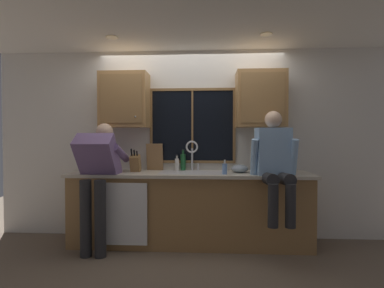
{
  "coord_description": "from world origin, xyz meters",
  "views": [
    {
      "loc": [
        0.25,
        -4.02,
        1.37
      ],
      "look_at": [
        0.03,
        -0.3,
        1.28
      ],
      "focal_mm": 27.48,
      "sensor_mm": 36.0,
      "label": 1
    }
  ],
  "objects_px": {
    "person_standing": "(98,172)",
    "mixing_bowl": "(240,169)",
    "bottle_green_glass": "(177,164)",
    "bottle_tall_clear": "(183,162)",
    "person_sitting_on_counter": "(275,160)",
    "cutting_board": "(155,157)",
    "knife_block": "(135,163)",
    "soap_dispenser": "(225,169)"
  },
  "relations": [
    {
      "from": "person_standing",
      "to": "mixing_bowl",
      "type": "distance_m",
      "value": 1.75
    },
    {
      "from": "bottle_green_glass",
      "to": "person_standing",
      "type": "bearing_deg",
      "value": -152.27
    },
    {
      "from": "bottle_tall_clear",
      "to": "person_sitting_on_counter",
      "type": "bearing_deg",
      "value": -23.95
    },
    {
      "from": "person_standing",
      "to": "cutting_board",
      "type": "relative_size",
      "value": 4.21
    },
    {
      "from": "cutting_board",
      "to": "mixing_bowl",
      "type": "relative_size",
      "value": 1.72
    },
    {
      "from": "knife_block",
      "to": "bottle_green_glass",
      "type": "bearing_deg",
      "value": 14.7
    },
    {
      "from": "cutting_board",
      "to": "mixing_bowl",
      "type": "height_order",
      "value": "cutting_board"
    },
    {
      "from": "mixing_bowl",
      "to": "bottle_green_glass",
      "type": "height_order",
      "value": "bottle_green_glass"
    },
    {
      "from": "person_standing",
      "to": "bottle_green_glass",
      "type": "distance_m",
      "value": 1.01
    },
    {
      "from": "cutting_board",
      "to": "soap_dispenser",
      "type": "bearing_deg",
      "value": -21.4
    },
    {
      "from": "person_standing",
      "to": "soap_dispenser",
      "type": "xyz_separation_m",
      "value": [
        1.51,
        0.16,
        0.03
      ]
    },
    {
      "from": "person_sitting_on_counter",
      "to": "cutting_board",
      "type": "height_order",
      "value": "person_sitting_on_counter"
    },
    {
      "from": "person_sitting_on_counter",
      "to": "mixing_bowl",
      "type": "xyz_separation_m",
      "value": [
        -0.37,
        0.31,
        -0.14
      ]
    },
    {
      "from": "knife_block",
      "to": "bottle_green_glass",
      "type": "height_order",
      "value": "knife_block"
    },
    {
      "from": "bottle_tall_clear",
      "to": "mixing_bowl",
      "type": "bearing_deg",
      "value": -13.88
    },
    {
      "from": "person_standing",
      "to": "knife_block",
      "type": "xyz_separation_m",
      "value": [
        0.37,
        0.33,
        0.07
      ]
    },
    {
      "from": "person_sitting_on_counter",
      "to": "soap_dispenser",
      "type": "bearing_deg",
      "value": 168.13
    },
    {
      "from": "mixing_bowl",
      "to": "bottle_tall_clear",
      "type": "bearing_deg",
      "value": 166.12
    },
    {
      "from": "bottle_tall_clear",
      "to": "bottle_green_glass",
      "type": "bearing_deg",
      "value": -142.29
    },
    {
      "from": "person_standing",
      "to": "cutting_board",
      "type": "height_order",
      "value": "person_standing"
    },
    {
      "from": "person_standing",
      "to": "person_sitting_on_counter",
      "type": "distance_m",
      "value": 2.09
    },
    {
      "from": "cutting_board",
      "to": "mixing_bowl",
      "type": "distance_m",
      "value": 1.14
    },
    {
      "from": "mixing_bowl",
      "to": "bottle_green_glass",
      "type": "distance_m",
      "value": 0.83
    },
    {
      "from": "cutting_board",
      "to": "mixing_bowl",
      "type": "bearing_deg",
      "value": -8.64
    },
    {
      "from": "knife_block",
      "to": "mixing_bowl",
      "type": "relative_size",
      "value": 1.51
    },
    {
      "from": "soap_dispenser",
      "to": "knife_block",
      "type": "bearing_deg",
      "value": 171.24
    },
    {
      "from": "cutting_board",
      "to": "person_standing",
      "type": "bearing_deg",
      "value": -138.61
    },
    {
      "from": "person_sitting_on_counter",
      "to": "bottle_green_glass",
      "type": "height_order",
      "value": "person_sitting_on_counter"
    },
    {
      "from": "person_sitting_on_counter",
      "to": "bottle_green_glass",
      "type": "bearing_deg",
      "value": 159.94
    },
    {
      "from": "person_standing",
      "to": "bottle_green_glass",
      "type": "bearing_deg",
      "value": 27.73
    },
    {
      "from": "person_sitting_on_counter",
      "to": "soap_dispenser",
      "type": "relative_size",
      "value": 7.06
    },
    {
      "from": "mixing_bowl",
      "to": "bottle_tall_clear",
      "type": "xyz_separation_m",
      "value": [
        -0.74,
        0.18,
        0.07
      ]
    },
    {
      "from": "person_sitting_on_counter",
      "to": "bottle_green_glass",
      "type": "xyz_separation_m",
      "value": [
        -1.19,
        0.43,
        -0.1
      ]
    },
    {
      "from": "person_sitting_on_counter",
      "to": "knife_block",
      "type": "bearing_deg",
      "value": 170.19
    },
    {
      "from": "person_sitting_on_counter",
      "to": "cutting_board",
      "type": "bearing_deg",
      "value": 162.14
    },
    {
      "from": "person_standing",
      "to": "mixing_bowl",
      "type": "bearing_deg",
      "value": 11.48
    },
    {
      "from": "person_standing",
      "to": "bottle_tall_clear",
      "type": "distance_m",
      "value": 1.11
    },
    {
      "from": "cutting_board",
      "to": "bottle_tall_clear",
      "type": "bearing_deg",
      "value": 1.78
    },
    {
      "from": "knife_block",
      "to": "person_sitting_on_counter",
      "type": "bearing_deg",
      "value": -9.81
    },
    {
      "from": "knife_block",
      "to": "bottle_green_glass",
      "type": "relative_size",
      "value": 1.49
    },
    {
      "from": "person_sitting_on_counter",
      "to": "mixing_bowl",
      "type": "height_order",
      "value": "person_sitting_on_counter"
    },
    {
      "from": "cutting_board",
      "to": "mixing_bowl",
      "type": "xyz_separation_m",
      "value": [
        1.12,
        -0.17,
        -0.13
      ]
    }
  ]
}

